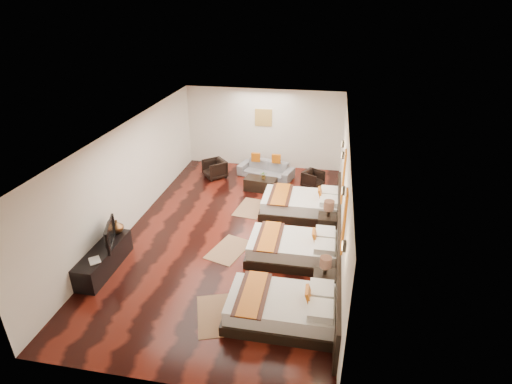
% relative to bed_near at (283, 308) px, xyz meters
% --- Properties ---
extents(floor, '(5.50, 9.50, 0.01)m').
position_rel_bed_near_xyz_m(floor, '(-1.70, 2.96, -0.28)').
color(floor, black).
rests_on(floor, ground).
extents(ceiling, '(5.50, 9.50, 0.01)m').
position_rel_bed_near_xyz_m(ceiling, '(-1.70, 2.96, 2.52)').
color(ceiling, white).
rests_on(ceiling, floor).
extents(back_wall, '(5.50, 0.01, 2.80)m').
position_rel_bed_near_xyz_m(back_wall, '(-1.70, 7.71, 1.12)').
color(back_wall, silver).
rests_on(back_wall, floor).
extents(left_wall, '(0.01, 9.50, 2.80)m').
position_rel_bed_near_xyz_m(left_wall, '(-4.45, 2.96, 1.12)').
color(left_wall, silver).
rests_on(left_wall, floor).
extents(right_wall, '(0.01, 9.50, 2.80)m').
position_rel_bed_near_xyz_m(right_wall, '(1.05, 2.96, 1.12)').
color(right_wall, silver).
rests_on(right_wall, floor).
extents(headboard_panel, '(0.08, 6.60, 0.90)m').
position_rel_bed_near_xyz_m(headboard_panel, '(1.01, 2.16, 0.17)').
color(headboard_panel, black).
rests_on(headboard_panel, floor).
extents(bed_near, '(2.14, 1.34, 0.82)m').
position_rel_bed_near_xyz_m(bed_near, '(0.00, 0.00, 0.00)').
color(bed_near, black).
rests_on(bed_near, floor).
extents(bed_mid, '(2.13, 1.34, 0.81)m').
position_rel_bed_near_xyz_m(bed_mid, '(-0.00, 2.08, -0.00)').
color(bed_mid, black).
rests_on(bed_mid, floor).
extents(bed_far, '(2.24, 1.41, 0.85)m').
position_rel_bed_near_xyz_m(bed_far, '(0.00, 4.30, 0.01)').
color(bed_far, black).
rests_on(bed_far, floor).
extents(nightstand_a, '(0.46, 0.46, 0.91)m').
position_rel_bed_near_xyz_m(nightstand_a, '(0.75, 0.93, 0.04)').
color(nightstand_a, black).
rests_on(nightstand_a, floor).
extents(nightstand_b, '(0.50, 0.50, 0.99)m').
position_rel_bed_near_xyz_m(nightstand_b, '(0.75, 3.30, 0.07)').
color(nightstand_b, black).
rests_on(nightstand_b, floor).
extents(jute_mat_near, '(1.10, 1.38, 0.01)m').
position_rel_bed_near_xyz_m(jute_mat_near, '(-1.29, -0.13, -0.27)').
color(jute_mat_near, '#8F6848').
rests_on(jute_mat_near, floor).
extents(jute_mat_mid, '(1.07, 1.37, 0.01)m').
position_rel_bed_near_xyz_m(jute_mat_mid, '(-1.60, 2.13, -0.27)').
color(jute_mat_mid, '#8F6848').
rests_on(jute_mat_mid, floor).
extents(jute_mat_far, '(0.92, 1.30, 0.01)m').
position_rel_bed_near_xyz_m(jute_mat_far, '(-1.50, 4.36, -0.27)').
color(jute_mat_far, '#8F6848').
rests_on(jute_mat_far, floor).
extents(tv_console, '(0.50, 1.80, 0.55)m').
position_rel_bed_near_xyz_m(tv_console, '(-4.20, 0.85, -0.00)').
color(tv_console, black).
rests_on(tv_console, floor).
extents(tv, '(0.44, 0.94, 0.55)m').
position_rel_bed_near_xyz_m(tv, '(-4.15, 1.04, 0.54)').
color(tv, black).
rests_on(tv, tv_console).
extents(book, '(0.36, 0.37, 0.03)m').
position_rel_bed_near_xyz_m(book, '(-4.20, 0.33, 0.29)').
color(book, black).
rests_on(book, tv_console).
extents(figurine, '(0.40, 0.40, 0.33)m').
position_rel_bed_near_xyz_m(figurine, '(-4.20, 1.59, 0.43)').
color(figurine, brown).
rests_on(figurine, tv_console).
extents(sofa, '(2.00, 1.20, 0.55)m').
position_rel_bed_near_xyz_m(sofa, '(-1.43, 6.69, -0.01)').
color(sofa, slate).
rests_on(sofa, floor).
extents(armchair_left, '(0.96, 0.96, 0.63)m').
position_rel_bed_near_xyz_m(armchair_left, '(-3.14, 6.33, 0.04)').
color(armchair_left, black).
rests_on(armchair_left, floor).
extents(armchair_right, '(0.80, 0.80, 0.55)m').
position_rel_bed_near_xyz_m(armchair_right, '(0.20, 6.19, -0.01)').
color(armchair_right, black).
rests_on(armchair_right, floor).
extents(coffee_table, '(1.06, 0.62, 0.40)m').
position_rel_bed_near_xyz_m(coffee_table, '(-1.43, 5.64, -0.08)').
color(coffee_table, black).
rests_on(coffee_table, floor).
extents(table_plant, '(0.26, 0.24, 0.24)m').
position_rel_bed_near_xyz_m(table_plant, '(-1.33, 5.65, 0.24)').
color(table_plant, '#21551C').
rests_on(table_plant, coffee_table).
extents(orange_panel_a, '(0.04, 0.40, 1.30)m').
position_rel_bed_near_xyz_m(orange_panel_a, '(1.03, 1.06, 1.42)').
color(orange_panel_a, '#D86014').
rests_on(orange_panel_a, right_wall).
extents(orange_panel_b, '(0.04, 0.40, 1.30)m').
position_rel_bed_near_xyz_m(orange_panel_b, '(1.03, 3.26, 1.42)').
color(orange_panel_b, '#D86014').
rests_on(orange_panel_b, right_wall).
extents(sconce_near, '(0.07, 0.12, 0.18)m').
position_rel_bed_near_xyz_m(sconce_near, '(1.01, -0.04, 1.57)').
color(sconce_near, black).
rests_on(sconce_near, right_wall).
extents(sconce_mid, '(0.07, 0.12, 0.18)m').
position_rel_bed_near_xyz_m(sconce_mid, '(1.01, 2.16, 1.57)').
color(sconce_mid, black).
rests_on(sconce_mid, right_wall).
extents(sconce_far, '(0.07, 0.12, 0.18)m').
position_rel_bed_near_xyz_m(sconce_far, '(1.01, 4.36, 1.57)').
color(sconce_far, black).
rests_on(sconce_far, right_wall).
extents(sconce_lounge, '(0.07, 0.12, 0.18)m').
position_rel_bed_near_xyz_m(sconce_lounge, '(1.01, 5.26, 1.57)').
color(sconce_lounge, black).
rests_on(sconce_lounge, right_wall).
extents(gold_artwork, '(0.60, 0.04, 0.60)m').
position_rel_bed_near_xyz_m(gold_artwork, '(-1.70, 7.69, 1.52)').
color(gold_artwork, '#AD873F').
rests_on(gold_artwork, back_wall).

